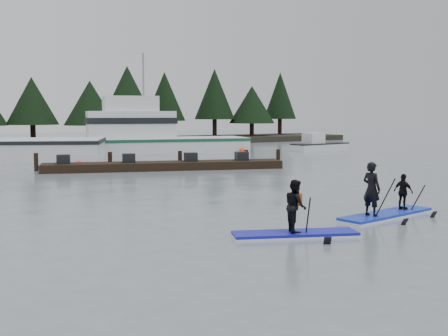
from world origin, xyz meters
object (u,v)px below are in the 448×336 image
fishing_boat_medium (148,145)px  paddleboard_solo (295,217)px  floating_dock (165,166)px  paddleboard_duo (385,201)px

fishing_boat_medium → paddleboard_solo: 31.87m
floating_dock → paddleboard_solo: paddleboard_solo is taller
fishing_boat_medium → floating_dock: bearing=-95.8°
paddleboard_solo → fishing_boat_medium: bearing=95.8°
floating_dock → paddleboard_duo: size_ratio=3.49×
floating_dock → fishing_boat_medium: bearing=88.7°
floating_dock → paddleboard_duo: 16.72m
fishing_boat_medium → paddleboard_solo: bearing=-92.8°
fishing_boat_medium → paddleboard_duo: bearing=-85.8°
floating_dock → paddleboard_solo: bearing=-86.0°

